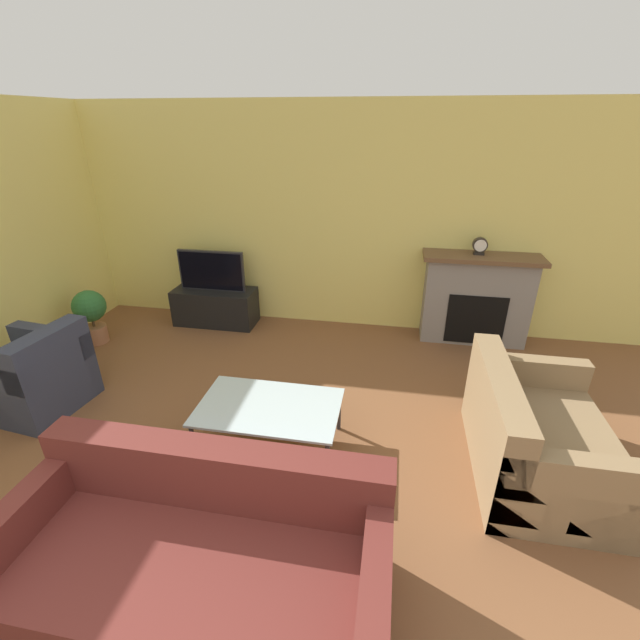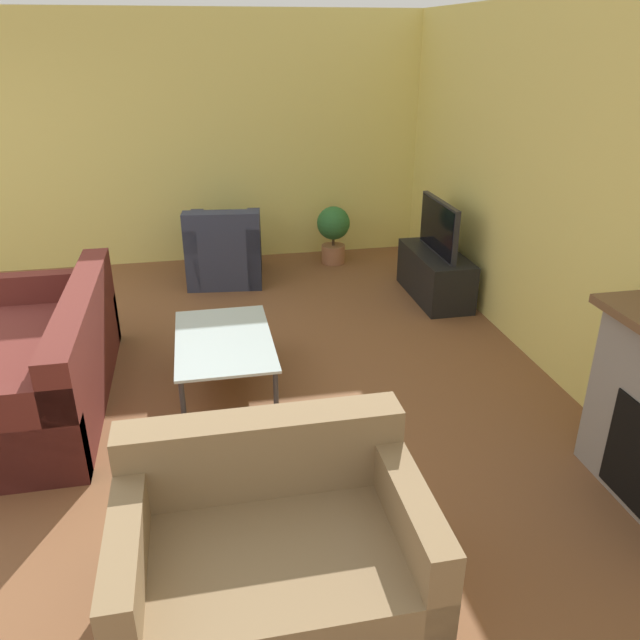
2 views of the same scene
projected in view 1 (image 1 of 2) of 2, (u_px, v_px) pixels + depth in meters
wall_back at (315, 220)px, 5.26m from camera, size 8.90×0.06×2.70m
fireplace at (476, 297)px, 5.08m from camera, size 1.33×0.43×1.08m
tv_stand at (216, 306)px, 5.65m from camera, size 1.06×0.45×0.47m
tv at (212, 271)px, 5.43m from camera, size 0.86×0.06×0.52m
couch_sectional at (199, 562)px, 2.33m from camera, size 2.04×0.93×0.82m
couch_loveseat at (535, 440)px, 3.22m from camera, size 0.94×1.34×0.82m
armchair_by_window at (33, 379)px, 3.96m from camera, size 0.96×0.86×0.82m
coffee_table at (269, 409)px, 3.43m from camera, size 1.13×0.70×0.40m
potted_plant at (91, 313)px, 5.09m from camera, size 0.38×0.38×0.66m
mantel_clock at (480, 246)px, 4.83m from camera, size 0.16×0.07×0.19m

